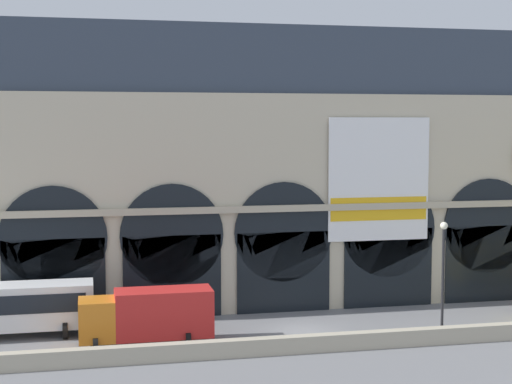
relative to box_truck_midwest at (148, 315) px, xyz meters
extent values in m
plane|color=slate|center=(9.43, 0.86, -1.70)|extent=(200.00, 200.00, 0.00)
cube|color=#B2A891|center=(9.43, -3.49, -1.22)|extent=(90.00, 0.70, 0.95)
cube|color=beige|center=(9.43, 8.78, 5.56)|extent=(45.88, 5.82, 14.51)
cube|color=#333D4C|center=(9.43, 9.08, 15.09)|extent=(45.88, 5.22, 4.55)
cube|color=black|center=(-5.37, 5.81, 0.99)|extent=(6.33, 0.20, 5.38)
cylinder|color=black|center=(-5.37, 5.81, 3.68)|extent=(6.66, 0.20, 6.66)
cube|color=black|center=(2.03, 5.81, 0.99)|extent=(6.33, 0.20, 5.38)
cylinder|color=black|center=(2.03, 5.81, 3.68)|extent=(6.66, 0.20, 6.66)
cube|color=black|center=(9.43, 5.81, 0.99)|extent=(6.33, 0.20, 5.38)
cylinder|color=black|center=(9.43, 5.81, 3.68)|extent=(6.66, 0.20, 6.66)
cube|color=black|center=(16.83, 5.81, 0.99)|extent=(6.33, 0.20, 5.38)
cylinder|color=black|center=(16.83, 5.81, 3.68)|extent=(6.66, 0.20, 6.66)
cube|color=black|center=(24.23, 5.81, 0.99)|extent=(6.33, 0.20, 5.38)
cylinder|color=black|center=(24.23, 5.81, 3.68)|extent=(6.66, 0.20, 6.66)
cube|color=white|center=(16.03, 5.69, 7.10)|extent=(7.13, 0.12, 8.32)
cube|color=yellow|center=(16.03, 5.61, 5.10)|extent=(6.84, 0.04, 1.57)
cube|color=#B6AB91|center=(9.43, 5.71, 5.28)|extent=(45.88, 0.50, 0.44)
cylinder|color=black|center=(-4.65, 2.18, -1.20)|extent=(0.28, 1.00, 1.00)
cylinder|color=black|center=(-4.65, 4.43, -1.20)|extent=(0.28, 1.00, 1.00)
cube|color=orange|center=(-2.86, 0.00, -0.13)|extent=(2.00, 2.30, 2.30)
cube|color=red|center=(0.89, 0.00, 0.07)|extent=(5.50, 2.30, 2.70)
cylinder|color=black|center=(-2.96, -1.03, -1.28)|extent=(0.28, 0.84, 0.84)
cylinder|color=black|center=(-2.96, 1.04, -1.28)|extent=(0.28, 0.84, 0.84)
cylinder|color=black|center=(2.14, -1.03, -1.28)|extent=(0.28, 0.84, 0.84)
cylinder|color=black|center=(2.14, 1.04, -1.28)|extent=(0.28, 0.84, 0.84)
cylinder|color=black|center=(16.76, -2.69, 1.55)|extent=(0.16, 0.16, 6.50)
sphere|color=#F2EDCC|center=(16.76, -2.69, 4.98)|extent=(0.44, 0.44, 0.44)
camera|label=1|loc=(-3.25, -43.83, 10.76)|focal=54.76mm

